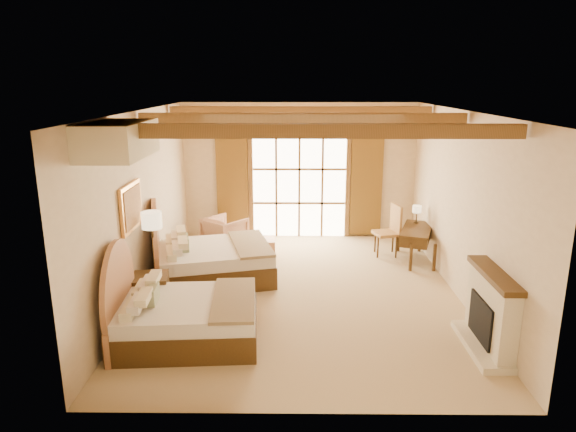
{
  "coord_description": "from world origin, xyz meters",
  "views": [
    {
      "loc": [
        -0.15,
        -8.59,
        3.68
      ],
      "look_at": [
        -0.24,
        0.2,
        1.36
      ],
      "focal_mm": 32.0,
      "sensor_mm": 36.0,
      "label": 1
    }
  ],
  "objects_px": {
    "bed_far": "(204,258)",
    "armchair": "(225,233)",
    "bed_near": "(177,314)",
    "nightstand": "(151,295)",
    "desk": "(416,243)"
  },
  "relations": [
    {
      "from": "bed_near",
      "to": "nightstand",
      "type": "bearing_deg",
      "value": 122.09
    },
    {
      "from": "desk",
      "to": "bed_near",
      "type": "bearing_deg",
      "value": -121.97
    },
    {
      "from": "bed_near",
      "to": "bed_far",
      "type": "height_order",
      "value": "bed_far"
    },
    {
      "from": "armchair",
      "to": "desk",
      "type": "height_order",
      "value": "armchair"
    },
    {
      "from": "bed_near",
      "to": "armchair",
      "type": "xyz_separation_m",
      "value": [
        0.16,
        4.17,
        -0.03
      ]
    },
    {
      "from": "bed_near",
      "to": "nightstand",
      "type": "relative_size",
      "value": 3.15
    },
    {
      "from": "bed_far",
      "to": "armchair",
      "type": "distance_m",
      "value": 1.82
    },
    {
      "from": "bed_far",
      "to": "bed_near",
      "type": "bearing_deg",
      "value": -104.62
    },
    {
      "from": "bed_near",
      "to": "desk",
      "type": "height_order",
      "value": "bed_near"
    },
    {
      "from": "nightstand",
      "to": "desk",
      "type": "xyz_separation_m",
      "value": [
        4.87,
        2.63,
        0.04
      ]
    },
    {
      "from": "armchair",
      "to": "desk",
      "type": "relative_size",
      "value": 0.57
    },
    {
      "from": "bed_far",
      "to": "nightstand",
      "type": "distance_m",
      "value": 1.64
    },
    {
      "from": "bed_near",
      "to": "bed_far",
      "type": "xyz_separation_m",
      "value": [
        0.01,
        2.36,
        0.03
      ]
    },
    {
      "from": "desk",
      "to": "armchair",
      "type": "bearing_deg",
      "value": -170.84
    },
    {
      "from": "nightstand",
      "to": "armchair",
      "type": "bearing_deg",
      "value": 68.09
    }
  ]
}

